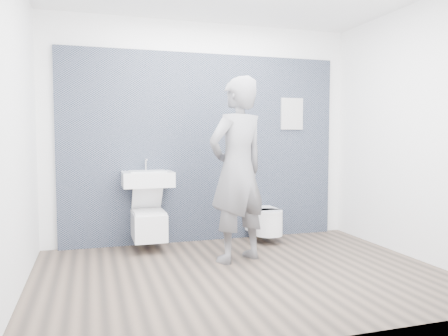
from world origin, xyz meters
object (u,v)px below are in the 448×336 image
object	(u,v)px
washbasin	(148,179)
visitor	(237,170)
toilet_rounded	(265,221)
toilet_square	(149,224)

from	to	relation	value
washbasin	visitor	distance (m)	1.18
washbasin	toilet_rounded	distance (m)	1.60
visitor	washbasin	bearing A→B (deg)	-64.13
toilet_square	washbasin	bearing A→B (deg)	90.00
toilet_rounded	washbasin	bearing A→B (deg)	177.14
washbasin	toilet_square	bearing A→B (deg)	-90.00
toilet_square	visitor	bearing A→B (deg)	-40.76
washbasin	toilet_square	distance (m)	0.53
toilet_rounded	visitor	distance (m)	1.20
toilet_square	toilet_rounded	size ratio (longest dim) A/B	1.12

